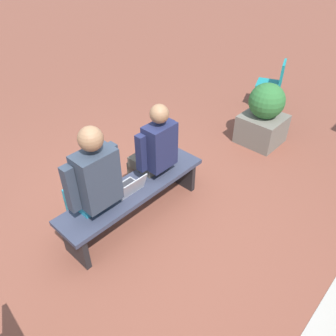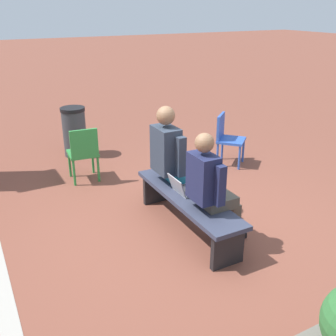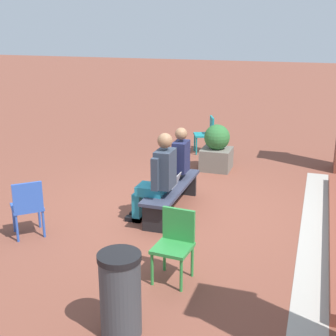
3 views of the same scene
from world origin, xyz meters
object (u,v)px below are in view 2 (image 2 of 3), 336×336
laptop (183,189)px  plastic_chair_mid_courtyard (83,151)px  bench (187,202)px  plastic_chair_near_bench_right (227,136)px  litter_bin (75,132)px  person_adult (174,158)px  person_student (211,186)px

laptop → plastic_chair_mid_courtyard: size_ratio=0.38×
bench → plastic_chair_mid_courtyard: (1.92, 0.65, 0.13)m
plastic_chair_near_bench_right → litter_bin: 2.63m
litter_bin → plastic_chair_mid_courtyard: bearing=170.8°
bench → plastic_chair_near_bench_right: (1.50, -1.64, 0.13)m
person_adult → litter_bin: person_adult is taller
plastic_chair_near_bench_right → person_adult: bearing=123.5°
person_student → plastic_chair_near_bench_right: bearing=-40.2°
bench → litter_bin: 3.11m
person_adult → litter_bin: (2.62, 0.53, -0.31)m
person_student → plastic_chair_mid_courtyard: size_ratio=1.55×
bench → laptop: bearing=8.2°
laptop → plastic_chair_near_bench_right: size_ratio=0.38×
plastic_chair_mid_courtyard → litter_bin: (1.16, -0.19, -0.05)m
bench → person_adult: person_adult is taller
person_adult → plastic_chair_near_bench_right: 1.90m
bench → person_student: person_student is taller
person_student → laptop: bearing=9.7°
person_adult → laptop: (-0.38, 0.08, -0.24)m
person_adult → litter_bin: 2.69m
person_student → litter_bin: person_student is taller
laptop → plastic_chair_mid_courtyard: plastic_chair_mid_courtyard is taller
plastic_chair_mid_courtyard → person_student: bearing=-162.7°
laptop → litter_bin: (2.99, 0.45, -0.07)m
plastic_chair_mid_courtyard → plastic_chair_near_bench_right: (-0.42, -2.28, 0.00)m
laptop → person_student: bearing=-170.3°
person_adult → litter_bin: size_ratio=1.62×
bench → person_student: 0.51m
bench → person_student: size_ratio=1.38×
bench → laptop: laptop is taller
person_student → plastic_chair_near_bench_right: person_student is taller
bench → laptop: size_ratio=5.62×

